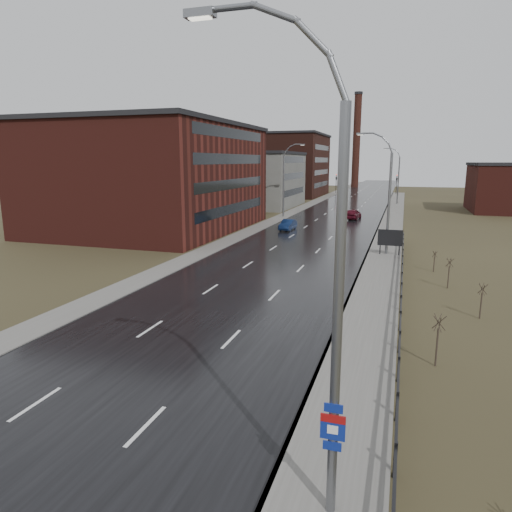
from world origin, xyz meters
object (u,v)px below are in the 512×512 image
Objects in this scene: streetlight_main at (324,283)px; car_near at (288,225)px; car_far at (353,214)px; billboard at (390,238)px.

streetlight_main reaches higher than car_near.
car_far reaches higher than car_near.
car_far is (-6.24, 26.95, -0.92)m from billboard.
streetlight_main is at bearing -72.51° from car_near.
streetlight_main is 60.96m from car_far.
billboard is at bearing 109.62° from car_far.
car_far is at bearing 103.04° from billboard.
streetlight_main is at bearing 101.88° from car_far.
billboard is at bearing -42.68° from car_near.
car_near is 15.36m from car_far.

